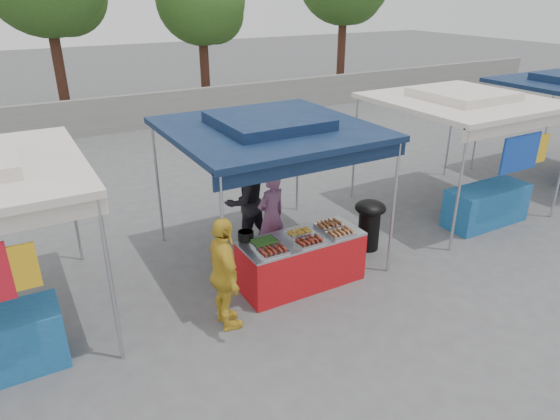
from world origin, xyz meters
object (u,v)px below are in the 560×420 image
vendor_table (301,261)px  wok_burner (369,221)px  cooking_pot (246,236)px  customer_person (225,274)px  vendor_woman (271,216)px  helper_man (245,201)px

vendor_table → wok_burner: bearing=13.9°
cooking_pot → customer_person: 1.06m
cooking_pot → vendor_woman: vendor_woman is taller
cooking_pot → customer_person: (-0.71, -0.78, -0.08)m
vendor_table → wok_burner: 1.78m
vendor_table → customer_person: size_ratio=1.18×
vendor_woman → customer_person: bearing=29.9°
wok_burner → customer_person: size_ratio=0.56×
vendor_woman → customer_person: size_ratio=0.96×
cooking_pot → wok_burner: bearing=1.6°
customer_person → wok_burner: bearing=-69.9°
customer_person → vendor_woman: bearing=-41.3°
wok_burner → vendor_woman: bearing=-175.0°
wok_burner → helper_man: 2.30m
customer_person → vendor_table: bearing=-68.9°
vendor_table → helper_man: size_ratio=1.14×
vendor_table → wok_burner: wok_burner is taller
helper_man → customer_person: 2.50m
vendor_table → customer_person: (-1.52, -0.43, 0.42)m
helper_man → vendor_table: bearing=84.0°
vendor_table → helper_man: bearing=95.9°
vendor_woman → cooking_pot: bearing=25.3°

